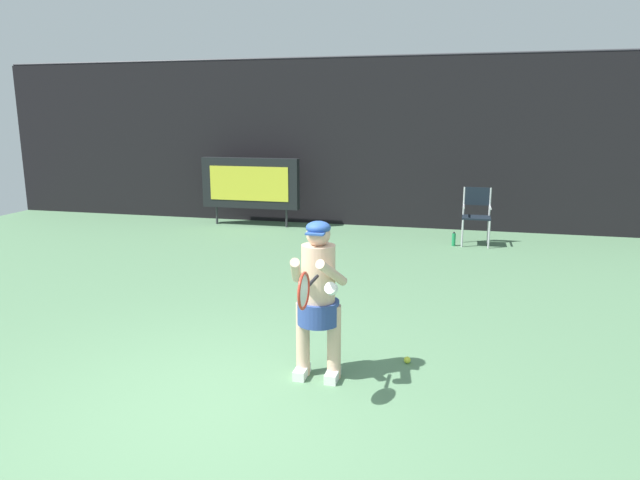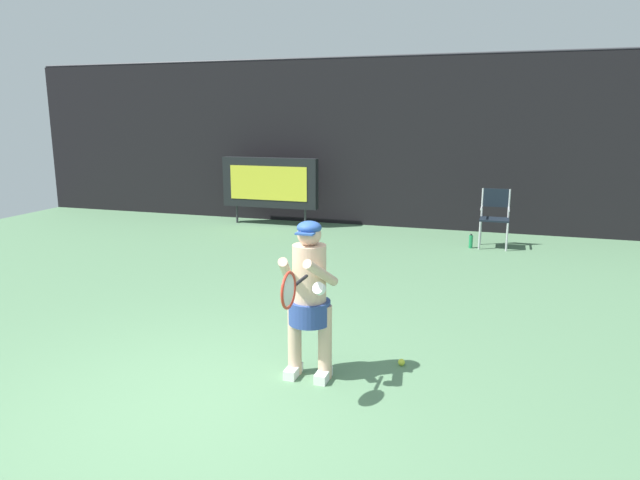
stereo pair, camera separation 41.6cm
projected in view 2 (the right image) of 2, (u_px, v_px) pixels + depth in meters
name	position (u px, v px, depth m)	size (l,w,h in m)	color
ground	(188.00, 418.00, 4.70)	(18.00, 22.00, 0.03)	#557E59
backdrop_screen	(392.00, 144.00, 12.40)	(18.00, 0.12, 3.66)	black
scoreboard	(270.00, 183.00, 12.72)	(2.20, 0.21, 1.50)	black
umpire_chair	(495.00, 214.00, 10.62)	(0.52, 0.44, 1.08)	#B7B7BC
water_bottle	(471.00, 242.00, 10.65)	(0.07, 0.07, 0.27)	#1F854C
tennis_player	(309.00, 293.00, 5.27)	(0.53, 0.61, 1.49)	white
tennis_racket	(290.00, 290.00, 4.65)	(0.03, 0.60, 0.31)	black
tennis_ball_loose	(401.00, 362.00, 5.67)	(0.07, 0.07, 0.07)	#CCDB3D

